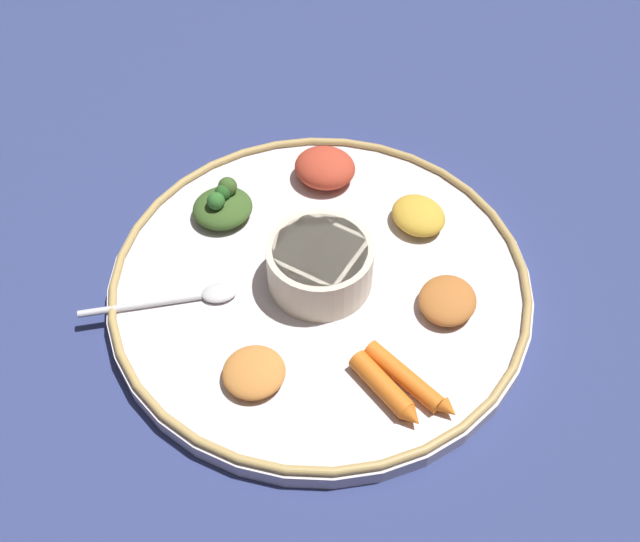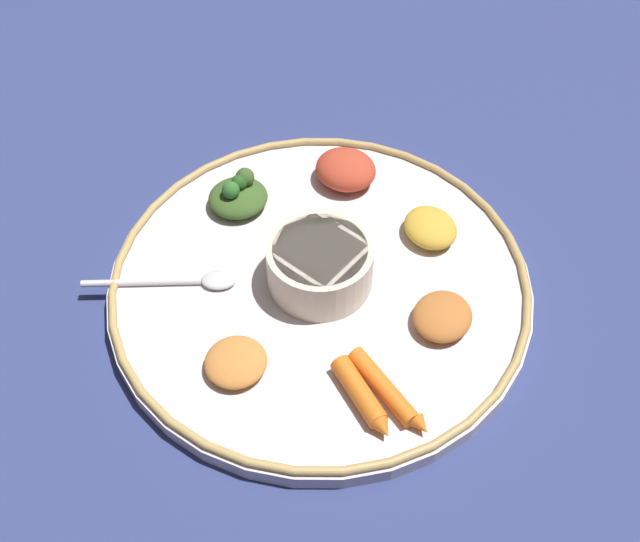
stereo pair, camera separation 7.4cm
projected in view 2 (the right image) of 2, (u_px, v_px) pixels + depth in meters
The scene contains 12 objects.
ground_plane at pixel (320, 292), 0.77m from camera, with size 2.40×2.40×0.00m, color navy.
platter at pixel (320, 286), 0.76m from camera, with size 0.42×0.42×0.02m, color silver.
platter_rim at pixel (320, 279), 0.75m from camera, with size 0.41×0.41×0.01m, color tan.
center_bowl at pixel (320, 264), 0.74m from camera, with size 0.10×0.10×0.05m.
spoon at pixel (185, 281), 0.75m from camera, with size 0.14×0.08×0.01m.
greens_pile at pixel (238, 195), 0.81m from camera, with size 0.07×0.07×0.04m.
carrot_near_spoon at pixel (362, 397), 0.66m from camera, with size 0.02×0.08×0.02m.
carrot_outer at pixel (387, 391), 0.67m from camera, with size 0.03×0.10×0.02m.
mound_squash at pixel (236, 362), 0.69m from camera, with size 0.06×0.06×0.02m, color #C67A38.
mound_chickpea at pixel (442, 316), 0.72m from camera, with size 0.06×0.05×0.02m, color #B2662D.
mound_lentil_yellow at pixel (431, 228), 0.78m from camera, with size 0.06×0.05×0.02m, color gold.
mound_berbere_red at pixel (346, 169), 0.83m from camera, with size 0.07×0.06×0.03m, color #B73D28.
Camera 2 is at (-0.22, -0.42, 0.61)m, focal length 43.24 mm.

